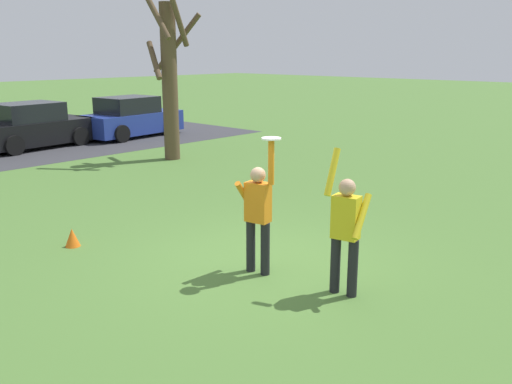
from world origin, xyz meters
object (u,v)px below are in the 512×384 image
object	(u,v)px
parked_car_blue	(131,118)
person_defender	(346,227)
person_catcher	(258,211)
field_cone_orange	(72,238)
frisbee_disc	(271,139)
parked_car_black	(32,127)
bare_tree_tall	(169,75)

from	to	relation	value
parked_car_blue	person_defender	bearing A→B (deg)	-120.23
person_catcher	field_cone_orange	world-z (taller)	person_catcher
frisbee_disc	field_cone_orange	size ratio (longest dim) A/B	0.88
person_defender	parked_car_black	distance (m)	15.20
frisbee_disc	parked_car_blue	size ratio (longest dim) A/B	0.07
person_catcher	parked_car_black	distance (m)	13.88
parked_car_black	frisbee_disc	bearing A→B (deg)	-107.84
parked_car_blue	bare_tree_tall	xyz separation A→B (m)	(-1.90, -4.98, 1.88)
person_defender	parked_car_black	size ratio (longest dim) A/B	0.48
bare_tree_tall	parked_car_blue	bearing A→B (deg)	69.09
frisbee_disc	parked_car_blue	world-z (taller)	frisbee_disc
field_cone_orange	person_defender	bearing A→B (deg)	-70.92
parked_car_black	parked_car_blue	xyz separation A→B (m)	(3.92, -0.30, 0.00)
person_catcher	parked_car_blue	world-z (taller)	person_catcher
person_defender	field_cone_orange	size ratio (longest dim) A/B	6.38
parked_car_blue	frisbee_disc	bearing A→B (deg)	-122.77
person_catcher	field_cone_orange	xyz separation A→B (m)	(-1.33, 3.16, -0.82)
frisbee_disc	bare_tree_tall	size ratio (longest dim) A/B	0.05
person_defender	frisbee_disc	size ratio (longest dim) A/B	7.22
person_catcher	bare_tree_tall	xyz separation A→B (m)	(4.98, 8.27, 1.62)
parked_car_black	person_defender	bearing A→B (deg)	-106.17
frisbee_disc	person_catcher	bearing A→B (deg)	99.93
frisbee_disc	parked_car_blue	bearing A→B (deg)	63.07
person_defender	bare_tree_tall	distance (m)	10.88
parked_car_blue	field_cone_orange	xyz separation A→B (m)	(-8.22, -10.09, -0.57)
field_cone_orange	frisbee_disc	bearing A→B (deg)	-67.94
person_catcher	bare_tree_tall	distance (m)	9.79
parked_car_black	parked_car_blue	bearing A→B (deg)	-10.23
frisbee_disc	field_cone_orange	xyz separation A→B (m)	(-1.37, 3.38, -1.93)
frisbee_disc	parked_car_black	distance (m)	14.15
parked_car_blue	bare_tree_tall	size ratio (longest dim) A/B	0.80
person_catcher	bare_tree_tall	size ratio (longest dim) A/B	0.39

